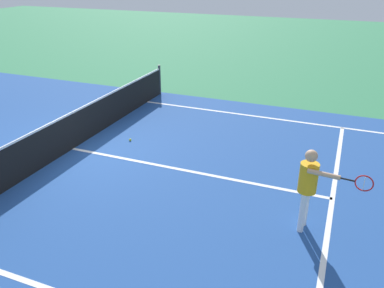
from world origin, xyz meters
name	(u,v)px	position (x,y,z in m)	size (l,w,h in m)	color
ground_plane	(73,149)	(0.00, 0.00, 0.00)	(60.00, 60.00, 0.00)	#337F51
court_surface_inbounds	(73,149)	(0.00, 0.00, 0.00)	(10.62, 24.40, 0.00)	#234C93
line_sideline_right	(326,126)	(4.11, -5.95, 0.00)	(0.10, 11.89, 0.01)	white
line_service_near	(332,199)	(0.00, -6.40, 0.00)	(8.22, 0.10, 0.01)	white
line_center_service	(187,171)	(0.00, -3.20, 0.00)	(0.10, 6.40, 0.01)	white
net	(70,131)	(0.00, 0.00, 0.49)	(10.30, 0.09, 1.07)	#33383D
player_near	(310,182)	(-1.22, -5.98, 0.96)	(0.60, 1.15, 1.55)	white
tennis_ball_near_net	(130,140)	(0.99, -1.13, 0.03)	(0.07, 0.07, 0.07)	#CCE033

